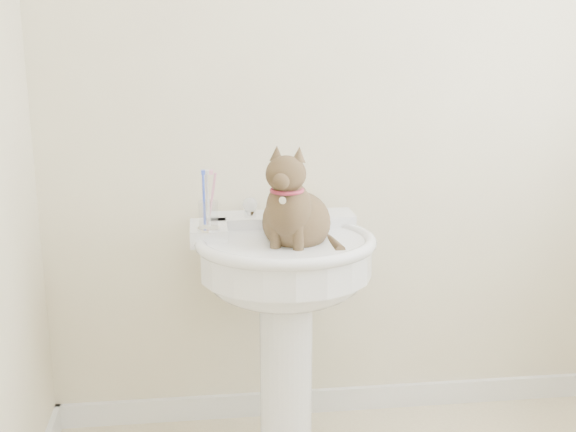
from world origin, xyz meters
name	(u,v)px	position (x,y,z in m)	size (l,w,h in m)	color
wall_back	(359,79)	(0.00, 1.10, 1.25)	(2.20, 0.00, 2.50)	beige
baseboard_back	(352,398)	(0.00, 1.09, 0.04)	(2.20, 0.02, 0.09)	white
pedestal_sink	(285,281)	(-0.29, 0.81, 0.63)	(0.59, 0.58, 0.81)	white
faucet	(280,205)	(-0.29, 0.95, 0.85)	(0.28, 0.12, 0.14)	silver
soap_bar	(307,206)	(-0.19, 1.04, 0.82)	(0.09, 0.06, 0.03)	gold
toothbrush_cup	(208,215)	(-0.53, 0.82, 0.86)	(0.07, 0.07, 0.18)	silver
cat	(295,214)	(-0.26, 0.78, 0.86)	(0.24, 0.30, 0.43)	brown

